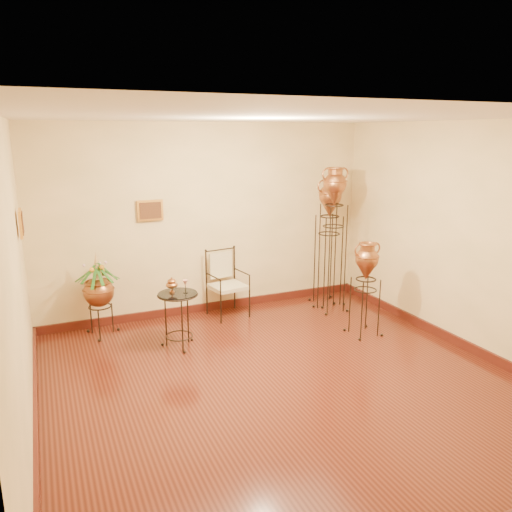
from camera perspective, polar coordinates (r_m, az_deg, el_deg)
name	(u,v)px	position (r m, az deg, el deg)	size (l,w,h in m)	color
ground	(283,382)	(5.64, 3.06, -14.15)	(5.00, 5.00, 0.00)	#562114
room_shell	(284,226)	(5.06, 3.22, 3.45)	(5.02, 5.02, 2.81)	#FFDEA4
amphora_tall	(333,239)	(7.51, 8.78, 1.99)	(0.57, 0.57, 2.19)	black
amphora_mid	(329,241)	(7.84, 8.31, 1.65)	(0.59, 0.59, 1.99)	black
amphora_short	(365,289)	(6.78, 12.39, -3.66)	(0.46, 0.46, 1.29)	black
planter_urn	(98,288)	(6.91, -17.56, -3.56)	(0.77, 0.77, 1.17)	black
armchair	(228,284)	(7.34, -3.24, -3.20)	(0.62, 0.59, 0.98)	black
side_table	(178,319)	(6.39, -8.85, -7.12)	(0.55, 0.55, 0.90)	black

